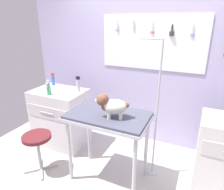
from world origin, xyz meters
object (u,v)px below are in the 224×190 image
object	(u,v)px
stool	(37,141)
pump_bottle_white	(49,90)
counter_left	(61,117)
grooming_arm	(156,118)
grooming_table	(108,122)
dog	(111,105)

from	to	relation	value
stool	pump_bottle_white	world-z (taller)	pump_bottle_white
counter_left	stool	xyz separation A→B (m)	(0.15, -0.67, -0.01)
grooming_arm	counter_left	world-z (taller)	grooming_arm
counter_left	grooming_table	bearing A→B (deg)	-21.16
stool	grooming_arm	bearing A→B (deg)	22.64
dog	counter_left	distance (m)	1.34
grooming_arm	counter_left	bearing A→B (deg)	176.35
stool	grooming_table	bearing A→B (deg)	16.75
grooming_table	grooming_arm	bearing A→B (deg)	32.17
counter_left	pump_bottle_white	world-z (taller)	pump_bottle_white
pump_bottle_white	stool	bearing A→B (deg)	-72.11
dog	grooming_arm	bearing A→B (deg)	41.26
grooming_table	dog	bearing A→B (deg)	-42.39
counter_left	pump_bottle_white	xyz separation A→B (m)	(0.00, -0.19, 0.52)
stool	pump_bottle_white	bearing A→B (deg)	107.89
pump_bottle_white	counter_left	bearing A→B (deg)	90.17
grooming_table	counter_left	size ratio (longest dim) A/B	1.05
grooming_arm	counter_left	xyz separation A→B (m)	(-1.52, 0.10, -0.36)
grooming_table	stool	size ratio (longest dim) A/B	1.76
grooming_arm	pump_bottle_white	world-z (taller)	grooming_arm
grooming_table	pump_bottle_white	xyz separation A→B (m)	(-1.04, 0.21, 0.18)
grooming_arm	stool	xyz separation A→B (m)	(-1.37, -0.57, -0.37)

